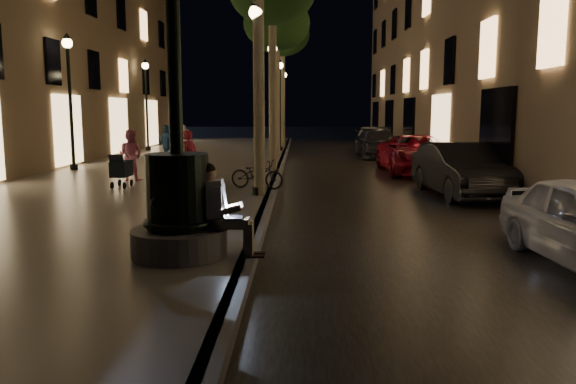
{
  "coord_description": "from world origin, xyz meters",
  "views": [
    {
      "loc": [
        0.77,
        -5.99,
        2.31
      ],
      "look_at": [
        0.57,
        3.0,
        1.0
      ],
      "focal_mm": 35.0,
      "sensor_mm": 36.0,
      "label": 1
    }
  ],
  "objects_px": {
    "tree_far": "(283,36)",
    "car_third": "(416,154)",
    "lamp_curb_c": "(280,93)",
    "bicycle": "(257,174)",
    "car_second": "(461,170)",
    "car_rear": "(378,143)",
    "lamp_curb_d": "(284,97)",
    "lamp_curb_a": "(257,72)",
    "lamp_left_c": "(146,93)",
    "fountain_lamppost": "(178,187)",
    "pedestrian_red": "(190,157)",
    "pedestrian_pink": "(131,155)",
    "tree_third": "(277,25)",
    "stroller": "(121,169)",
    "lamp_left_b": "(69,84)",
    "seated_man_laptop": "(220,207)",
    "pedestrian_blue": "(167,145)",
    "car_fifth": "(376,139)",
    "lamp_curb_b": "(273,86)",
    "pedestrian_white": "(181,150)"
  },
  "relations": [
    {
      "from": "tree_far",
      "to": "car_third",
      "type": "distance_m",
      "value": 13.63
    },
    {
      "from": "lamp_curb_c",
      "to": "bicycle",
      "type": "height_order",
      "value": "lamp_curb_c"
    },
    {
      "from": "car_second",
      "to": "bicycle",
      "type": "relative_size",
      "value": 2.91
    },
    {
      "from": "car_rear",
      "to": "lamp_curb_d",
      "type": "bearing_deg",
      "value": 115.03
    },
    {
      "from": "lamp_curb_d",
      "to": "car_third",
      "type": "relative_size",
      "value": 0.95
    },
    {
      "from": "tree_far",
      "to": "lamp_curb_a",
      "type": "distance_m",
      "value": 18.28
    },
    {
      "from": "lamp_curb_a",
      "to": "lamp_left_c",
      "type": "height_order",
      "value": "same"
    },
    {
      "from": "fountain_lamppost",
      "to": "pedestrian_red",
      "type": "relative_size",
      "value": 3.35
    },
    {
      "from": "car_third",
      "to": "lamp_curb_a",
      "type": "bearing_deg",
      "value": -128.21
    },
    {
      "from": "pedestrian_pink",
      "to": "tree_third",
      "type": "bearing_deg",
      "value": -100.67
    },
    {
      "from": "fountain_lamppost",
      "to": "lamp_curb_d",
      "type": "height_order",
      "value": "fountain_lamppost"
    },
    {
      "from": "stroller",
      "to": "car_second",
      "type": "bearing_deg",
      "value": 1.54
    },
    {
      "from": "tree_third",
      "to": "lamp_curb_c",
      "type": "distance_m",
      "value": 4.94
    },
    {
      "from": "lamp_curb_a",
      "to": "lamp_left_b",
      "type": "relative_size",
      "value": 1.0
    },
    {
      "from": "seated_man_laptop",
      "to": "car_rear",
      "type": "distance_m",
      "value": 20.56
    },
    {
      "from": "pedestrian_blue",
      "to": "car_second",
      "type": "bearing_deg",
      "value": 3.44
    },
    {
      "from": "lamp_curb_c",
      "to": "car_fifth",
      "type": "xyz_separation_m",
      "value": [
        5.5,
        2.96,
        -2.56
      ]
    },
    {
      "from": "car_third",
      "to": "tree_far",
      "type": "bearing_deg",
      "value": 115.22
    },
    {
      "from": "lamp_curb_d",
      "to": "lamp_curb_c",
      "type": "bearing_deg",
      "value": -90.0
    },
    {
      "from": "fountain_lamppost",
      "to": "bicycle",
      "type": "xyz_separation_m",
      "value": [
        0.6,
        7.13,
        -0.61
      ]
    },
    {
      "from": "lamp_curb_a",
      "to": "lamp_left_b",
      "type": "height_order",
      "value": "same"
    },
    {
      "from": "car_rear",
      "to": "car_fifth",
      "type": "relative_size",
      "value": 1.18
    },
    {
      "from": "lamp_curb_c",
      "to": "fountain_lamppost",
      "type": "bearing_deg",
      "value": -91.82
    },
    {
      "from": "tree_third",
      "to": "lamp_curb_b",
      "type": "xyz_separation_m",
      "value": [
        0.0,
        -4.0,
        -2.9
      ]
    },
    {
      "from": "fountain_lamppost",
      "to": "stroller",
      "type": "height_order",
      "value": "fountain_lamppost"
    },
    {
      "from": "lamp_curb_a",
      "to": "stroller",
      "type": "distance_m",
      "value": 4.77
    },
    {
      "from": "lamp_curb_c",
      "to": "pedestrian_pink",
      "type": "distance_m",
      "value": 14.02
    },
    {
      "from": "fountain_lamppost",
      "to": "lamp_left_b",
      "type": "distance_m",
      "value": 13.75
    },
    {
      "from": "fountain_lamppost",
      "to": "pedestrian_pink",
      "type": "height_order",
      "value": "fountain_lamppost"
    },
    {
      "from": "lamp_curb_d",
      "to": "pedestrian_pink",
      "type": "distance_m",
      "value": 21.73
    },
    {
      "from": "stroller",
      "to": "pedestrian_red",
      "type": "distance_m",
      "value": 1.96
    },
    {
      "from": "lamp_left_c",
      "to": "car_third",
      "type": "bearing_deg",
      "value": -36.4
    },
    {
      "from": "lamp_left_c",
      "to": "car_third",
      "type": "height_order",
      "value": "lamp_left_c"
    },
    {
      "from": "tree_third",
      "to": "pedestrian_red",
      "type": "distance_m",
      "value": 11.33
    },
    {
      "from": "tree_third",
      "to": "car_rear",
      "type": "bearing_deg",
      "value": 21.53
    },
    {
      "from": "lamp_curb_d",
      "to": "stroller",
      "type": "distance_m",
      "value": 23.21
    },
    {
      "from": "lamp_curb_d",
      "to": "pedestrian_blue",
      "type": "bearing_deg",
      "value": -104.63
    },
    {
      "from": "fountain_lamppost",
      "to": "lamp_curb_c",
      "type": "height_order",
      "value": "fountain_lamppost"
    },
    {
      "from": "stroller",
      "to": "car_third",
      "type": "bearing_deg",
      "value": 33.47
    },
    {
      "from": "tree_third",
      "to": "lamp_left_b",
      "type": "height_order",
      "value": "tree_third"
    },
    {
      "from": "lamp_curb_d",
      "to": "car_rear",
      "type": "height_order",
      "value": "lamp_curb_d"
    },
    {
      "from": "pedestrian_blue",
      "to": "lamp_curb_b",
      "type": "bearing_deg",
      "value": 39.22
    },
    {
      "from": "tree_third",
      "to": "lamp_curb_b",
      "type": "height_order",
      "value": "tree_third"
    },
    {
      "from": "lamp_curb_c",
      "to": "car_second",
      "type": "xyz_separation_m",
      "value": [
        5.41,
        -14.88,
        -2.51
      ]
    },
    {
      "from": "lamp_left_c",
      "to": "pedestrian_white",
      "type": "bearing_deg",
      "value": -69.93
    },
    {
      "from": "seated_man_laptop",
      "to": "car_fifth",
      "type": "height_order",
      "value": "seated_man_laptop"
    },
    {
      "from": "car_third",
      "to": "pedestrian_pink",
      "type": "distance_m",
      "value": 10.23
    },
    {
      "from": "lamp_curb_b",
      "to": "car_fifth",
      "type": "height_order",
      "value": "lamp_curb_b"
    },
    {
      "from": "lamp_left_b",
      "to": "car_third",
      "type": "bearing_deg",
      "value": 3.75
    },
    {
      "from": "car_fifth",
      "to": "pedestrian_blue",
      "type": "distance_m",
      "value": 14.63
    }
  ]
}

